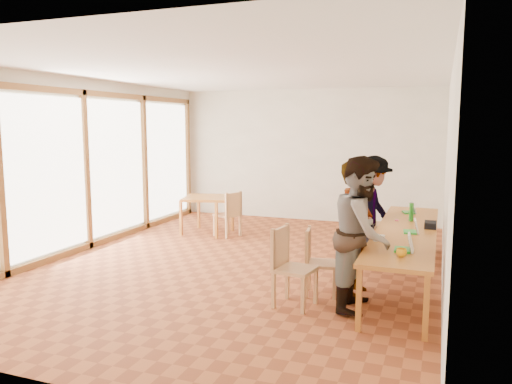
% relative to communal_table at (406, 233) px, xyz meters
% --- Properties ---
extents(ground, '(8.00, 8.00, 0.00)m').
position_rel_communal_table_xyz_m(ground, '(-2.50, 0.04, -0.70)').
color(ground, '#9E4E26').
rests_on(ground, ground).
extents(wall_back, '(6.00, 0.10, 3.00)m').
position_rel_communal_table_xyz_m(wall_back, '(-2.50, 4.04, 0.80)').
color(wall_back, white).
rests_on(wall_back, ground).
extents(wall_front, '(6.00, 0.10, 3.00)m').
position_rel_communal_table_xyz_m(wall_front, '(-2.50, -3.96, 0.80)').
color(wall_front, white).
rests_on(wall_front, ground).
extents(wall_right, '(0.10, 8.00, 3.00)m').
position_rel_communal_table_xyz_m(wall_right, '(0.50, 0.04, 0.80)').
color(wall_right, white).
rests_on(wall_right, ground).
extents(window_wall, '(0.10, 8.00, 3.00)m').
position_rel_communal_table_xyz_m(window_wall, '(-5.46, 0.04, 0.80)').
color(window_wall, white).
rests_on(window_wall, ground).
extents(ceiling, '(6.00, 8.00, 0.04)m').
position_rel_communal_table_xyz_m(ceiling, '(-2.50, 0.04, 2.32)').
color(ceiling, white).
rests_on(ceiling, wall_back).
extents(communal_table, '(0.80, 4.00, 0.75)m').
position_rel_communal_table_xyz_m(communal_table, '(0.00, 0.00, 0.00)').
color(communal_table, '#B66328').
rests_on(communal_table, ground).
extents(side_table, '(0.90, 0.90, 0.75)m').
position_rel_communal_table_xyz_m(side_table, '(-4.01, 1.91, -0.03)').
color(side_table, '#B66328').
rests_on(side_table, ground).
extents(chair_near, '(0.51, 0.51, 0.52)m').
position_rel_communal_table_xyz_m(chair_near, '(-1.29, -1.44, -0.11)').
color(chair_near, tan).
rests_on(chair_near, ground).
extents(chair_mid, '(0.46, 0.46, 0.46)m').
position_rel_communal_table_xyz_m(chair_mid, '(-1.07, -0.94, -0.17)').
color(chair_mid, tan).
rests_on(chair_mid, ground).
extents(chair_far, '(0.46, 0.46, 0.47)m').
position_rel_communal_table_xyz_m(chair_far, '(-0.96, 1.12, -0.16)').
color(chair_far, tan).
rests_on(chair_far, ground).
extents(chair_empty, '(0.57, 0.57, 0.54)m').
position_rel_communal_table_xyz_m(chair_empty, '(-0.71, 1.49, -0.08)').
color(chair_empty, tan).
rests_on(chair_empty, ground).
extents(chair_spare, '(0.56, 0.56, 0.48)m').
position_rel_communal_table_xyz_m(chair_spare, '(-3.42, 1.75, -0.15)').
color(chair_spare, tan).
rests_on(chair_spare, ground).
extents(person_near, '(0.51, 0.69, 1.74)m').
position_rel_communal_table_xyz_m(person_near, '(-0.59, -0.71, 0.17)').
color(person_near, gray).
rests_on(person_near, ground).
extents(person_mid, '(0.71, 0.91, 1.84)m').
position_rel_communal_table_xyz_m(person_mid, '(-0.43, -1.24, 0.22)').
color(person_mid, gray).
rests_on(person_mid, ground).
extents(person_far, '(0.92, 1.24, 1.72)m').
position_rel_communal_table_xyz_m(person_far, '(-0.59, 0.88, 0.16)').
color(person_far, gray).
rests_on(person_far, ground).
extents(laptop_near, '(0.23, 0.26, 0.21)m').
position_rel_communal_table_xyz_m(laptop_near, '(0.08, -1.24, 0.11)').
color(laptop_near, green).
rests_on(laptop_near, communal_table).
extents(laptop_mid, '(0.22, 0.25, 0.19)m').
position_rel_communal_table_xyz_m(laptop_mid, '(0.10, -0.19, 0.10)').
color(laptop_mid, green).
rests_on(laptop_mid, communal_table).
extents(laptop_far, '(0.25, 0.27, 0.19)m').
position_rel_communal_table_xyz_m(laptop_far, '(-0.02, 1.39, 0.10)').
color(laptop_far, green).
rests_on(laptop_far, communal_table).
extents(yellow_mug, '(0.15, 0.15, 0.09)m').
position_rel_communal_table_xyz_m(yellow_mug, '(0.05, -1.50, 0.09)').
color(yellow_mug, '#EE9F0E').
rests_on(yellow_mug, communal_table).
extents(green_bottle, '(0.07, 0.07, 0.28)m').
position_rel_communal_table_xyz_m(green_bottle, '(0.02, 0.67, 0.19)').
color(green_bottle, '#1E6F1D').
rests_on(green_bottle, communal_table).
extents(clear_glass, '(0.07, 0.07, 0.09)m').
position_rel_communal_table_xyz_m(clear_glass, '(-0.31, -0.84, 0.09)').
color(clear_glass, silver).
rests_on(clear_glass, communal_table).
extents(condiment_cup, '(0.08, 0.08, 0.06)m').
position_rel_communal_table_xyz_m(condiment_cup, '(-0.25, -0.74, 0.08)').
color(condiment_cup, white).
rests_on(condiment_cup, communal_table).
extents(pink_phone, '(0.05, 0.10, 0.01)m').
position_rel_communal_table_xyz_m(pink_phone, '(-0.18, 0.64, 0.05)').
color(pink_phone, '#D23957').
rests_on(pink_phone, communal_table).
extents(black_pouch, '(0.16, 0.26, 0.09)m').
position_rel_communal_table_xyz_m(black_pouch, '(0.31, 0.24, 0.09)').
color(black_pouch, black).
rests_on(black_pouch, communal_table).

